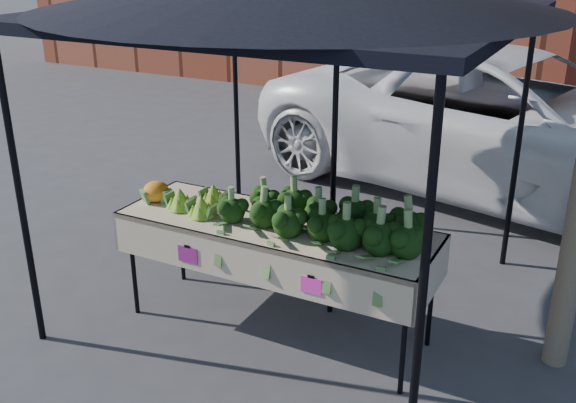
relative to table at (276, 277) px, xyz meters
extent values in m
plane|color=#353538|center=(0.21, -0.07, -0.45)|extent=(90.00, 90.00, 0.00)
cube|color=#C9B392|center=(0.00, 0.00, 0.00)|extent=(2.40, 0.80, 0.90)
cube|color=#F22D8C|center=(-0.51, -0.40, 0.25)|extent=(0.17, 0.01, 0.12)
cube|color=#FA2FB2|center=(0.48, -0.40, 0.25)|extent=(0.17, 0.01, 0.12)
ellipsoid|color=black|center=(0.36, 0.03, 0.60)|extent=(1.57, 0.60, 0.30)
ellipsoid|color=#97BB34|center=(-0.66, -0.01, 0.56)|extent=(0.46, 0.50, 0.23)
ellipsoid|color=orange|center=(-1.05, -0.05, 0.55)|extent=(0.23, 0.23, 0.21)
camera|label=1|loc=(2.12, -3.89, 2.40)|focal=41.00mm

